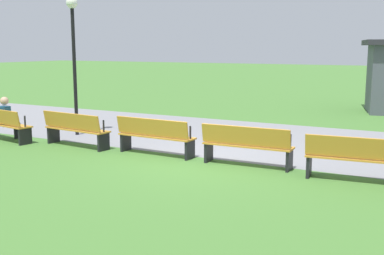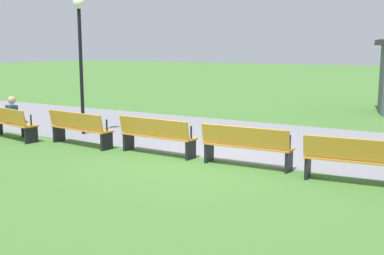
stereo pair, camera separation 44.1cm
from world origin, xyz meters
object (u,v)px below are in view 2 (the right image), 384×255
object	(u,v)px
bench_1	(10,122)
lamp_post	(80,40)
bench_3	(156,135)
person_seated	(15,116)
bench_4	(246,145)
bench_5	(357,159)
bench_2	(79,128)

from	to	relation	value
bench_1	lamp_post	xyz separation A→B (m)	(1.15, 1.64, 2.24)
lamp_post	bench_3	bearing A→B (deg)	-19.20
bench_3	person_seated	distance (m)	4.51
bench_4	lamp_post	xyz separation A→B (m)	(-5.72, 1.19, 2.24)
bench_1	bench_4	world-z (taller)	same
bench_1	bench_3	xyz separation A→B (m)	(4.57, 0.45, 0.00)
bench_4	bench_3	bearing A→B (deg)	178.12
bench_3	bench_5	bearing A→B (deg)	0.01
bench_4	person_seated	bearing A→B (deg)	-179.23
bench_4	lamp_post	bearing A→B (deg)	166.35
person_seated	lamp_post	world-z (taller)	lamp_post
bench_4	lamp_post	size ratio (longest dim) A/B	0.50
person_seated	lamp_post	distance (m)	2.79
bench_3	bench_4	distance (m)	2.30
bench_1	bench_4	distance (m)	6.88
bench_1	person_seated	distance (m)	0.22
lamp_post	bench_4	bearing A→B (deg)	-11.77
bench_5	bench_3	bearing A→B (deg)	172.48
bench_1	lamp_post	bearing A→B (deg)	64.44
bench_3	bench_5	distance (m)	4.59
bench_5	bench_1	bearing A→B (deg)	176.23
bench_3	lamp_post	distance (m)	4.26
person_seated	bench_5	bearing A→B (deg)	10.44
bench_2	bench_3	world-z (taller)	same
bench_1	bench_4	xyz separation A→B (m)	(6.86, 0.45, 0.00)
bench_1	bench_2	distance (m)	2.30
bench_2	lamp_post	size ratio (longest dim) A/B	0.51
bench_2	bench_3	bearing A→B (deg)	9.39
bench_1	lamp_post	world-z (taller)	lamp_post
bench_1	bench_2	size ratio (longest dim) A/B	1.01
bench_2	lamp_post	bearing A→B (deg)	135.74
bench_4	bench_2	bearing A→B (deg)	179.99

